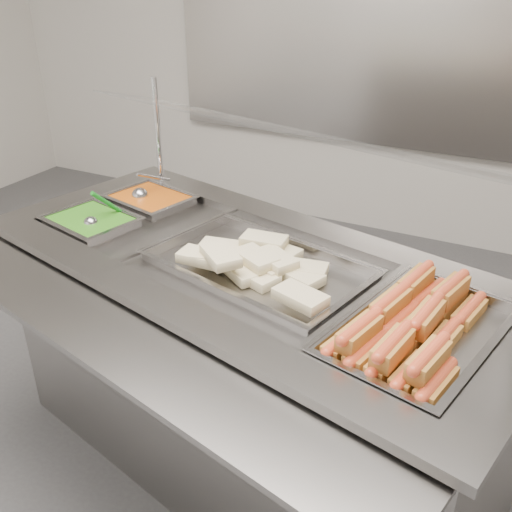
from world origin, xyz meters
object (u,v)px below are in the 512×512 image
at_px(steam_counter, 246,367).
at_px(sneeze_guard, 288,135).
at_px(serving_spoon, 94,220).
at_px(pan_wraps, 258,270).
at_px(pan_hotdogs, 419,341).
at_px(ladle, 141,195).

distance_m(steam_counter, sneeze_guard, 0.79).
height_order(steam_counter, sneeze_guard, sneeze_guard).
bearing_deg(sneeze_guard, serving_spoon, -162.62).
xyz_separation_m(sneeze_guard, pan_wraps, (0.01, -0.21, -0.36)).
relative_size(pan_hotdogs, ladle, 3.12).
xyz_separation_m(steam_counter, ladle, (-0.59, 0.27, 0.43)).
relative_size(steam_counter, ladle, 10.25).
height_order(pan_hotdogs, pan_wraps, same).
bearing_deg(sneeze_guard, ladle, 173.78).
height_order(steam_counter, pan_hotdogs, pan_hotdogs).
height_order(steam_counter, ladle, ladle).
distance_m(sneeze_guard, serving_spoon, 0.74).
distance_m(steam_counter, pan_hotdogs, 0.70).
height_order(pan_wraps, serving_spoon, serving_spoon).
xyz_separation_m(sneeze_guard, pan_hotdogs, (0.52, -0.33, -0.38)).
height_order(steam_counter, pan_wraps, pan_wraps).
distance_m(sneeze_guard, pan_wraps, 0.42).
height_order(pan_hotdogs, ladle, ladle).
distance_m(steam_counter, ladle, 0.78).
bearing_deg(pan_wraps, serving_spoon, 178.97).
xyz_separation_m(steam_counter, pan_hotdogs, (0.57, -0.14, 0.38)).
xyz_separation_m(pan_hotdogs, pan_wraps, (-0.51, 0.12, 0.01)).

